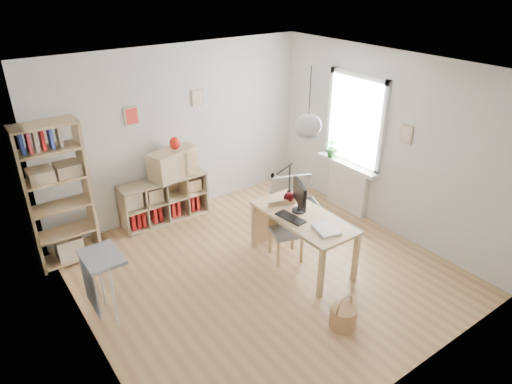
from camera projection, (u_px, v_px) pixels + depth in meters
ground at (263, 271)px, 6.19m from camera, size 4.50×4.50×0.00m
room_shell at (308, 125)px, 5.47m from camera, size 4.50×4.50×4.50m
window_unit at (356, 121)px, 7.09m from camera, size 0.07×1.16×1.46m
radiator at (347, 188)px, 7.58m from camera, size 0.10×0.80×0.80m
windowsill at (348, 164)px, 7.36m from camera, size 0.22×1.20×0.06m
desk at (303, 222)px, 6.07m from camera, size 0.70×1.50×0.75m
cube_shelf at (163, 203)px, 7.32m from camera, size 1.40×0.38×0.72m
tall_bookshelf at (56, 190)px, 5.95m from camera, size 0.80×0.38×2.00m
side_table at (98, 271)px, 5.08m from camera, size 0.40×0.55×0.85m
chair at (285, 227)px, 6.32m from camera, size 0.51×0.51×0.82m
wicker_basket at (343, 316)px, 5.19m from camera, size 0.31×0.31×0.42m
storage_chest at (297, 208)px, 7.31m from camera, size 0.88×0.93×0.69m
monitor at (300, 195)px, 6.04m from camera, size 0.24×0.46×0.42m
keyboard at (291, 218)px, 5.96m from camera, size 0.21×0.44×0.02m
task_lamp at (281, 179)px, 6.34m from camera, size 0.42×0.16×0.45m
yarn_ball at (289, 197)px, 6.34m from camera, size 0.15×0.15×0.15m
paper_tray at (326, 229)px, 5.69m from camera, size 0.34×0.38×0.03m
drawer_chest at (173, 163)px, 7.12m from camera, size 0.85×0.56×0.45m
red_vase at (175, 143)px, 7.00m from camera, size 0.16×0.16×0.20m
potted_plant at (333, 147)px, 7.50m from camera, size 0.39×0.37×0.34m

